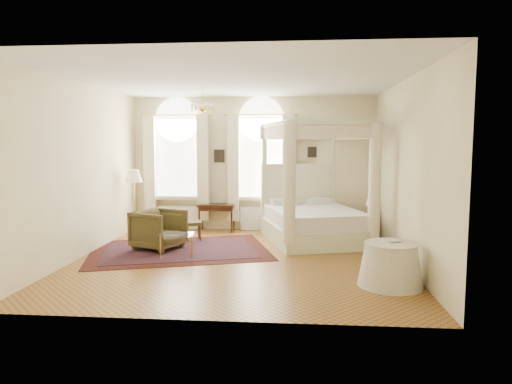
{
  "coord_description": "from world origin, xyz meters",
  "views": [
    {
      "loc": [
        1.02,
        -8.29,
        2.14
      ],
      "look_at": [
        0.29,
        0.4,
        1.23
      ],
      "focal_mm": 32.0,
      "sensor_mm": 36.0,
      "label": 1
    }
  ],
  "objects_px": {
    "writing_desk": "(217,208)",
    "armchair": "(159,229)",
    "stool": "(193,225)",
    "nightstand": "(367,226)",
    "canopy_bed": "(314,215)",
    "coffee_table": "(177,236)",
    "floor_lamp": "(134,179)",
    "side_table": "(390,265)"
  },
  "relations": [
    {
      "from": "writing_desk",
      "to": "coffee_table",
      "type": "height_order",
      "value": "writing_desk"
    },
    {
      "from": "stool",
      "to": "floor_lamp",
      "type": "relative_size",
      "value": 0.3
    },
    {
      "from": "stool",
      "to": "canopy_bed",
      "type": "bearing_deg",
      "value": 2.57
    },
    {
      "from": "stool",
      "to": "nightstand",
      "type": "bearing_deg",
      "value": 8.42
    },
    {
      "from": "nightstand",
      "to": "coffee_table",
      "type": "distance_m",
      "value": 4.43
    },
    {
      "from": "writing_desk",
      "to": "side_table",
      "type": "relative_size",
      "value": 0.93
    },
    {
      "from": "stool",
      "to": "side_table",
      "type": "bearing_deg",
      "value": -39.02
    },
    {
      "from": "side_table",
      "to": "coffee_table",
      "type": "bearing_deg",
      "value": 157.83
    },
    {
      "from": "side_table",
      "to": "canopy_bed",
      "type": "bearing_deg",
      "value": 108.03
    },
    {
      "from": "nightstand",
      "to": "stool",
      "type": "relative_size",
      "value": 1.24
    },
    {
      "from": "floor_lamp",
      "to": "armchair",
      "type": "bearing_deg",
      "value": -53.26
    },
    {
      "from": "nightstand",
      "to": "side_table",
      "type": "relative_size",
      "value": 0.59
    },
    {
      "from": "armchair",
      "to": "coffee_table",
      "type": "distance_m",
      "value": 0.79
    },
    {
      "from": "nightstand",
      "to": "armchair",
      "type": "bearing_deg",
      "value": -161.46
    },
    {
      "from": "coffee_table",
      "to": "floor_lamp",
      "type": "distance_m",
      "value": 2.58
    },
    {
      "from": "floor_lamp",
      "to": "side_table",
      "type": "bearing_deg",
      "value": -33.23
    },
    {
      "from": "writing_desk",
      "to": "stool",
      "type": "xyz_separation_m",
      "value": [
        -0.34,
        -1.11,
        -0.23
      ]
    },
    {
      "from": "nightstand",
      "to": "armchair",
      "type": "height_order",
      "value": "armchair"
    },
    {
      "from": "stool",
      "to": "armchair",
      "type": "relative_size",
      "value": 0.52
    },
    {
      "from": "canopy_bed",
      "to": "floor_lamp",
      "type": "relative_size",
      "value": 1.83
    },
    {
      "from": "writing_desk",
      "to": "stool",
      "type": "bearing_deg",
      "value": -107.14
    },
    {
      "from": "armchair",
      "to": "side_table",
      "type": "height_order",
      "value": "armchair"
    },
    {
      "from": "writing_desk",
      "to": "canopy_bed",
      "type": "bearing_deg",
      "value": -22.78
    },
    {
      "from": "side_table",
      "to": "writing_desk",
      "type": "bearing_deg",
      "value": 129.31
    },
    {
      "from": "stool",
      "to": "coffee_table",
      "type": "xyz_separation_m",
      "value": [
        0.01,
        -1.5,
        0.04
      ]
    },
    {
      "from": "coffee_table",
      "to": "floor_lamp",
      "type": "relative_size",
      "value": 0.45
    },
    {
      "from": "nightstand",
      "to": "armchair",
      "type": "distance_m",
      "value": 4.67
    },
    {
      "from": "coffee_table",
      "to": "side_table",
      "type": "xyz_separation_m",
      "value": [
        3.69,
        -1.5,
        -0.07
      ]
    },
    {
      "from": "writing_desk",
      "to": "side_table",
      "type": "xyz_separation_m",
      "value": [
        3.36,
        -4.11,
        -0.25
      ]
    },
    {
      "from": "canopy_bed",
      "to": "side_table",
      "type": "distance_m",
      "value": 3.29
    },
    {
      "from": "side_table",
      "to": "stool",
      "type": "bearing_deg",
      "value": 140.98
    },
    {
      "from": "writing_desk",
      "to": "floor_lamp",
      "type": "xyz_separation_m",
      "value": [
        -1.82,
        -0.71,
        0.75
      ]
    },
    {
      "from": "armchair",
      "to": "floor_lamp",
      "type": "relative_size",
      "value": 0.57
    },
    {
      "from": "canopy_bed",
      "to": "armchair",
      "type": "relative_size",
      "value": 3.19
    },
    {
      "from": "canopy_bed",
      "to": "writing_desk",
      "type": "height_order",
      "value": "canopy_bed"
    },
    {
      "from": "nightstand",
      "to": "coffee_table",
      "type": "xyz_separation_m",
      "value": [
        -3.91,
        -2.08,
        0.11
      ]
    },
    {
      "from": "nightstand",
      "to": "writing_desk",
      "type": "relative_size",
      "value": 0.63
    },
    {
      "from": "canopy_bed",
      "to": "stool",
      "type": "distance_m",
      "value": 2.7
    },
    {
      "from": "canopy_bed",
      "to": "floor_lamp",
      "type": "distance_m",
      "value": 4.24
    },
    {
      "from": "nightstand",
      "to": "writing_desk",
      "type": "distance_m",
      "value": 3.63
    },
    {
      "from": "writing_desk",
      "to": "armchair",
      "type": "bearing_deg",
      "value": -112.92
    },
    {
      "from": "stool",
      "to": "floor_lamp",
      "type": "xyz_separation_m",
      "value": [
        -1.48,
        0.39,
        0.98
      ]
    }
  ]
}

